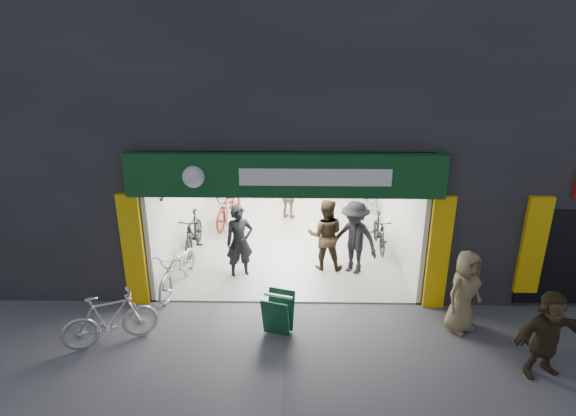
{
  "coord_description": "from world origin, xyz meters",
  "views": [
    {
      "loc": [
        0.25,
        -9.81,
        6.26
      ],
      "look_at": [
        0.03,
        1.5,
        1.69
      ],
      "focal_mm": 32.0,
      "sensor_mm": 36.0,
      "label": 1
    }
  ],
  "objects_px": {
    "parked_bike": "(110,319)",
    "pedestrian_near": "(464,292)",
    "bike_left_front": "(178,268)",
    "sandwich_board": "(278,313)",
    "bike_right_front": "(379,232)"
  },
  "relations": [
    {
      "from": "bike_left_front",
      "to": "sandwich_board",
      "type": "relative_size",
      "value": 2.37
    },
    {
      "from": "bike_right_front",
      "to": "pedestrian_near",
      "type": "bearing_deg",
      "value": -74.57
    },
    {
      "from": "bike_left_front",
      "to": "bike_right_front",
      "type": "distance_m",
      "value": 5.42
    },
    {
      "from": "pedestrian_near",
      "to": "sandwich_board",
      "type": "relative_size",
      "value": 2.05
    },
    {
      "from": "pedestrian_near",
      "to": "bike_left_front",
      "type": "bearing_deg",
      "value": 132.88
    },
    {
      "from": "bike_right_front",
      "to": "sandwich_board",
      "type": "distance_m",
      "value": 4.66
    },
    {
      "from": "bike_left_front",
      "to": "parked_bike",
      "type": "bearing_deg",
      "value": -102.38
    },
    {
      "from": "bike_left_front",
      "to": "parked_bike",
      "type": "distance_m",
      "value": 2.26
    },
    {
      "from": "sandwich_board",
      "to": "bike_left_front",
      "type": "bearing_deg",
      "value": 160.81
    },
    {
      "from": "parked_bike",
      "to": "sandwich_board",
      "type": "distance_m",
      "value": 3.27
    },
    {
      "from": "parked_bike",
      "to": "pedestrian_near",
      "type": "height_order",
      "value": "pedestrian_near"
    },
    {
      "from": "bike_left_front",
      "to": "parked_bike",
      "type": "height_order",
      "value": "parked_bike"
    },
    {
      "from": "pedestrian_near",
      "to": "sandwich_board",
      "type": "distance_m",
      "value": 3.74
    },
    {
      "from": "pedestrian_near",
      "to": "parked_bike",
      "type": "bearing_deg",
      "value": 151.53
    },
    {
      "from": "bike_left_front",
      "to": "bike_right_front",
      "type": "xyz_separation_m",
      "value": [
        4.96,
        2.18,
        -0.05
      ]
    }
  ]
}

